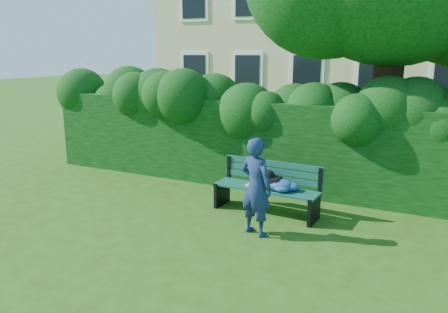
% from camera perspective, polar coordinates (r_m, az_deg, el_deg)
% --- Properties ---
extents(ground, '(80.00, 80.00, 0.00)m').
position_cam_1_polar(ground, '(7.54, -2.04, -8.00)').
color(ground, '#2A4C10').
rests_on(ground, ground).
extents(hedge, '(10.00, 1.00, 1.80)m').
position_cam_1_polar(hedge, '(9.20, 4.42, 1.76)').
color(hedge, black).
rests_on(hedge, ground).
extents(park_bench, '(1.89, 0.68, 0.89)m').
position_cam_1_polar(park_bench, '(7.62, 6.14, -3.87)').
color(park_bench, '#0D443B').
rests_on(park_bench, ground).
extents(man_reading, '(0.64, 0.52, 1.53)m').
position_cam_1_polar(man_reading, '(6.66, 4.22, -3.96)').
color(man_reading, navy).
rests_on(man_reading, ground).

